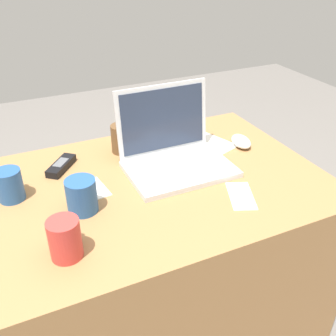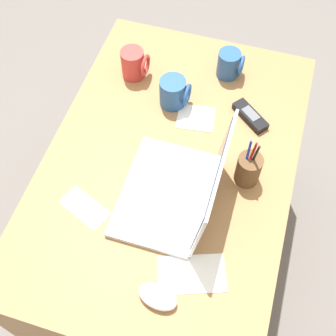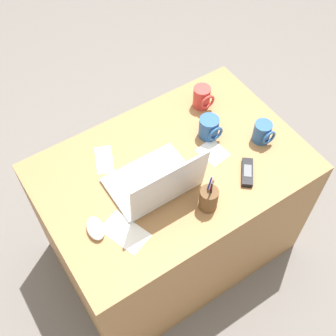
{
  "view_description": "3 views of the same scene",
  "coord_description": "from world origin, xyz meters",
  "px_view_note": "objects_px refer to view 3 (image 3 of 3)",
  "views": [
    {
      "loc": [
        -0.38,
        -0.97,
        1.41
      ],
      "look_at": [
        0.06,
        -0.01,
        0.78
      ],
      "focal_mm": 41.72,
      "sensor_mm": 36.0,
      "label": 1
    },
    {
      "loc": [
        0.7,
        0.21,
        1.88
      ],
      "look_at": [
        0.08,
        0.02,
        0.83
      ],
      "focal_mm": 47.48,
      "sensor_mm": 36.0,
      "label": 2
    },
    {
      "loc": [
        0.61,
        0.9,
        2.22
      ],
      "look_at": [
        0.05,
        0.05,
        0.82
      ],
      "focal_mm": 47.19,
      "sensor_mm": 36.0,
      "label": 3
    }
  ],
  "objects_px": {
    "computer_mouse": "(95,228)",
    "coffee_mug_tall": "(202,97)",
    "laptop": "(157,183)",
    "coffee_mug_spare": "(209,128)",
    "coffee_mug_white": "(263,132)",
    "pen_holder": "(209,199)",
    "cordless_phone": "(247,172)"
  },
  "relations": [
    {
      "from": "laptop",
      "to": "coffee_mug_spare",
      "type": "height_order",
      "value": "laptop"
    },
    {
      "from": "coffee_mug_white",
      "to": "coffee_mug_tall",
      "type": "distance_m",
      "value": 0.32
    },
    {
      "from": "pen_holder",
      "to": "coffee_mug_tall",
      "type": "bearing_deg",
      "value": -123.4
    },
    {
      "from": "coffee_mug_spare",
      "to": "cordless_phone",
      "type": "height_order",
      "value": "coffee_mug_spare"
    },
    {
      "from": "computer_mouse",
      "to": "coffee_mug_tall",
      "type": "distance_m",
      "value": 0.78
    },
    {
      "from": "computer_mouse",
      "to": "coffee_mug_tall",
      "type": "relative_size",
      "value": 1.01
    },
    {
      "from": "coffee_mug_white",
      "to": "coffee_mug_tall",
      "type": "height_order",
      "value": "coffee_mug_tall"
    },
    {
      "from": "coffee_mug_tall",
      "to": "pen_holder",
      "type": "xyz_separation_m",
      "value": [
        0.3,
        0.45,
        0.0
      ]
    },
    {
      "from": "coffee_mug_white",
      "to": "cordless_phone",
      "type": "bearing_deg",
      "value": 33.18
    },
    {
      "from": "coffee_mug_spare",
      "to": "cordless_phone",
      "type": "relative_size",
      "value": 0.76
    },
    {
      "from": "coffee_mug_white",
      "to": "coffee_mug_tall",
      "type": "bearing_deg",
      "value": -72.84
    },
    {
      "from": "laptop",
      "to": "coffee_mug_spare",
      "type": "distance_m",
      "value": 0.36
    },
    {
      "from": "coffee_mug_spare",
      "to": "computer_mouse",
      "type": "bearing_deg",
      "value": 12.8
    },
    {
      "from": "coffee_mug_tall",
      "to": "computer_mouse",
      "type": "bearing_deg",
      "value": 23.3
    },
    {
      "from": "laptop",
      "to": "coffee_mug_white",
      "type": "height_order",
      "value": "laptop"
    },
    {
      "from": "computer_mouse",
      "to": "cordless_phone",
      "type": "height_order",
      "value": "computer_mouse"
    },
    {
      "from": "pen_holder",
      "to": "coffee_mug_white",
      "type": "bearing_deg",
      "value": -160.05
    },
    {
      "from": "coffee_mug_white",
      "to": "coffee_mug_spare",
      "type": "distance_m",
      "value": 0.23
    },
    {
      "from": "computer_mouse",
      "to": "pen_holder",
      "type": "height_order",
      "value": "pen_holder"
    },
    {
      "from": "laptop",
      "to": "coffee_mug_tall",
      "type": "relative_size",
      "value": 3.27
    },
    {
      "from": "coffee_mug_spare",
      "to": "pen_holder",
      "type": "relative_size",
      "value": 0.56
    },
    {
      "from": "pen_holder",
      "to": "laptop",
      "type": "bearing_deg",
      "value": -53.52
    },
    {
      "from": "coffee_mug_spare",
      "to": "pen_holder",
      "type": "xyz_separation_m",
      "value": [
        0.22,
        0.29,
        0.0
      ]
    },
    {
      "from": "laptop",
      "to": "coffee_mug_tall",
      "type": "bearing_deg",
      "value": -146.52
    },
    {
      "from": "coffee_mug_tall",
      "to": "pen_holder",
      "type": "distance_m",
      "value": 0.54
    },
    {
      "from": "cordless_phone",
      "to": "pen_holder",
      "type": "bearing_deg",
      "value": 8.32
    },
    {
      "from": "coffee_mug_white",
      "to": "coffee_mug_tall",
      "type": "relative_size",
      "value": 0.92
    },
    {
      "from": "coffee_mug_white",
      "to": "laptop",
      "type": "bearing_deg",
      "value": -3.11
    },
    {
      "from": "computer_mouse",
      "to": "cordless_phone",
      "type": "relative_size",
      "value": 0.8
    },
    {
      "from": "laptop",
      "to": "pen_holder",
      "type": "bearing_deg",
      "value": 126.48
    },
    {
      "from": "coffee_mug_spare",
      "to": "pen_holder",
      "type": "height_order",
      "value": "pen_holder"
    },
    {
      "from": "coffee_mug_white",
      "to": "pen_holder",
      "type": "height_order",
      "value": "pen_holder"
    }
  ]
}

